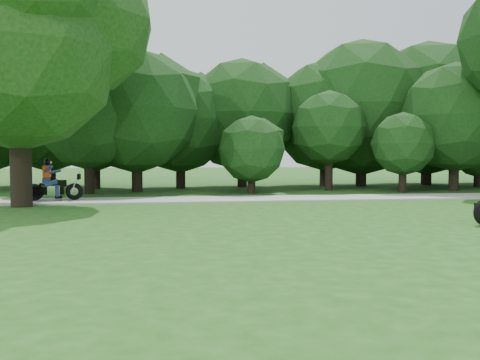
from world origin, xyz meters
name	(u,v)px	position (x,y,z in m)	size (l,w,h in m)	color
ground	(419,228)	(0.00, 0.00, 0.00)	(100.00, 100.00, 0.00)	#1E4C15
walkway	(319,198)	(0.00, 8.00, 0.03)	(60.00, 2.20, 0.06)	#AAAAA4
tree_line	(289,115)	(0.44, 14.77, 3.65)	(39.52, 11.62, 7.80)	black
big_tree_west	(20,31)	(-10.54, 6.85, 5.76)	(8.64, 6.56, 9.96)	black
touring_motorcycle	(51,185)	(-9.88, 8.06, 0.61)	(1.97, 0.70, 1.50)	black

